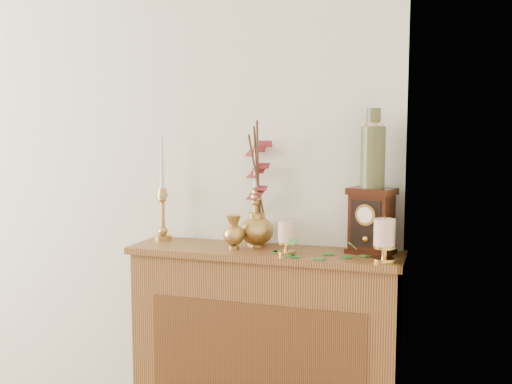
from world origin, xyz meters
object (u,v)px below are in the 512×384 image
(candlestick_center, at_px, (256,208))
(ceramic_vase, at_px, (373,152))
(candlestick_left, at_px, (162,205))
(bud_vase, at_px, (234,232))
(mantel_clock, at_px, (371,221))
(ginger_jar, at_px, (258,189))

(candlestick_center, relative_size, ceramic_vase, 1.53)
(candlestick_left, height_order, ceramic_vase, ceramic_vase)
(bud_vase, xyz_separation_m, mantel_clock, (0.60, 0.10, 0.06))
(ginger_jar, height_order, mantel_clock, ginger_jar)
(candlestick_center, bearing_deg, bud_vase, -115.92)
(candlestick_left, relative_size, candlestick_center, 1.00)
(candlestick_left, relative_size, ginger_jar, 0.90)
(candlestick_left, xyz_separation_m, bud_vase, (0.41, -0.11, -0.09))
(candlestick_center, xyz_separation_m, bud_vase, (-0.06, -0.13, -0.10))
(candlestick_center, bearing_deg, candlestick_left, -177.35)
(bud_vase, height_order, ginger_jar, ginger_jar)
(candlestick_center, relative_size, ginger_jar, 0.90)
(candlestick_left, bearing_deg, mantel_clock, -0.62)
(candlestick_left, xyz_separation_m, ginger_jar, (0.48, 0.03, 0.09))
(bud_vase, relative_size, ginger_jar, 0.27)
(candlestick_left, height_order, ginger_jar, ginger_jar)
(candlestick_left, height_order, mantel_clock, candlestick_left)
(candlestick_center, xyz_separation_m, ceramic_vase, (0.54, -0.03, 0.27))
(mantel_clock, bearing_deg, candlestick_center, -166.46)
(candlestick_left, xyz_separation_m, mantel_clock, (1.01, -0.01, -0.03))
(ginger_jar, xyz_separation_m, mantel_clock, (0.53, -0.04, -0.12))
(ginger_jar, relative_size, mantel_clock, 2.02)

